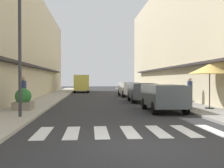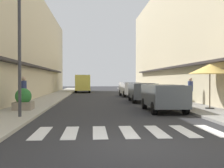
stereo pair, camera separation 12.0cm
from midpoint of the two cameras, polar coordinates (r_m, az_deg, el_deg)
name	(u,v)px [view 1 (the left image)]	position (r m, az deg, el deg)	size (l,w,h in m)	color
ground_plane	(105,99)	(23.98, -1.61, -3.23)	(93.48, 93.48, 0.00)	#2B2B2D
sidewalk_left	(49,99)	(24.22, -13.29, -3.07)	(2.39, 59.49, 0.12)	#ADA899
sidewalk_right	(160,98)	(24.72, 9.83, -2.98)	(2.39, 59.49, 0.12)	gray
building_row_left	(9,44)	(26.26, -21.01, 7.83)	(5.50, 40.24, 9.85)	beige
building_row_right	(195,36)	(27.19, 16.92, 9.72)	(5.50, 40.24, 11.83)	beige
crosswalk	(130,132)	(9.14, 3.37, -9.98)	(6.15, 2.20, 0.01)	silver
parked_car_near	(163,95)	(14.98, 10.53, -2.21)	(1.86, 4.10, 1.47)	#4C5156
parked_car_mid	(141,90)	(21.17, 6.04, -1.29)	(1.92, 4.16, 1.47)	#4C5156
parked_car_far	(129,88)	(27.83, 3.47, -0.75)	(1.95, 4.27, 1.47)	silver
delivery_van	(81,82)	(37.40, -6.54, 0.41)	(2.13, 5.45, 2.37)	#D8CC4C
street_lamp	(24,34)	(12.57, -18.30, 9.87)	(1.19, 0.28, 5.93)	#38383D
cafe_umbrella	(210,69)	(16.02, 19.64, 2.97)	(2.37, 2.37, 2.49)	#262626
planter_midblock	(23,100)	(15.35, -18.38, -3.19)	(0.98, 0.98, 1.15)	gray
planter_far	(175,94)	(20.44, 12.99, -1.99)	(0.90, 0.90, 1.21)	slate
pedestrian_walking_near	(23,91)	(16.53, -18.34, -1.44)	(0.34, 0.34, 1.79)	#282B33
pedestrian_walking_far	(190,90)	(18.78, 15.88, -1.23)	(0.34, 0.34, 1.74)	#282B33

